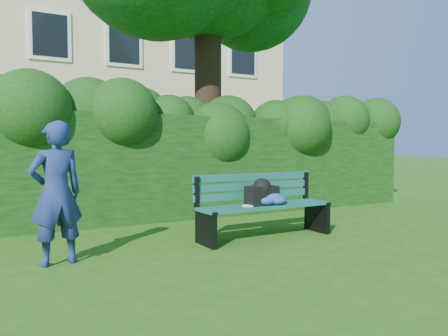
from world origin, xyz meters
TOP-DOWN VIEW (x-y plane):
  - ground at (0.00, 0.00)m, footprint 80.00×80.00m
  - apartment_building at (-0.00, 13.99)m, footprint 16.00×8.08m
  - hedge at (0.00, 2.20)m, footprint 10.00×1.00m
  - park_bench at (0.27, -0.06)m, footprint 1.98×0.60m
  - man_reading at (-2.46, -0.13)m, footprint 0.62×0.46m

SIDE VIEW (x-z plane):
  - ground at x=0.00m, z-range 0.00..0.00m
  - park_bench at x=0.27m, z-range 0.06..0.95m
  - man_reading at x=-2.46m, z-range 0.00..1.55m
  - hedge at x=0.00m, z-range 0.00..1.80m
  - apartment_building at x=0.00m, z-range 0.00..12.00m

